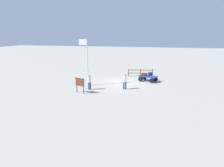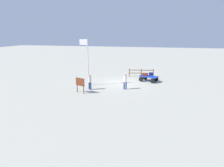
{
  "view_description": "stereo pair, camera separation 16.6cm",
  "coord_description": "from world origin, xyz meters",
  "views": [
    {
      "loc": [
        -3.95,
        21.76,
        5.72
      ],
      "look_at": [
        -0.34,
        6.0,
        1.46
      ],
      "focal_mm": 30.9,
      "sensor_mm": 36.0,
      "label": 1
    },
    {
      "loc": [
        -4.11,
        21.72,
        5.72
      ],
      "look_at": [
        -0.34,
        6.0,
        1.46
      ],
      "focal_mm": 30.9,
      "sensor_mm": 36.0,
      "label": 2
    }
  ],
  "objects": [
    {
      "name": "wooden_fence",
      "position": [
        -2.0,
        -3.93,
        0.59
      ],
      "size": [
        3.29,
        0.63,
        1.03
      ],
      "color": "brown",
      "rests_on": "ground"
    },
    {
      "name": "suitcase_olive",
      "position": [
        -2.66,
        -1.58,
        0.82
      ],
      "size": [
        0.65,
        0.49,
        0.29
      ],
      "color": "maroon",
      "rests_on": "luggage_cart"
    },
    {
      "name": "signboard",
      "position": [
        3.14,
        4.82,
        0.99
      ],
      "size": [
        1.02,
        0.43,
        1.49
      ],
      "color": "#4C3319",
      "rests_on": "ground"
    },
    {
      "name": "ground_plane",
      "position": [
        0.0,
        0.0,
        0.0
      ],
      "size": [
        120.0,
        120.0,
        0.0
      ],
      "primitive_type": "plane",
      "color": "#ABA898"
    },
    {
      "name": "worker_trailing",
      "position": [
        2.62,
        3.51,
        0.93
      ],
      "size": [
        0.4,
        0.4,
        1.6
      ],
      "color": "navy",
      "rests_on": "ground"
    },
    {
      "name": "suitcase_dark",
      "position": [
        -3.39,
        -1.93,
        0.84
      ],
      "size": [
        0.53,
        0.37,
        0.34
      ],
      "color": "navy",
      "rests_on": "luggage_cart"
    },
    {
      "name": "worker_lead",
      "position": [
        -0.92,
        2.56,
        0.96
      ],
      "size": [
        0.37,
        0.37,
        1.66
      ],
      "color": "navy",
      "rests_on": "ground"
    },
    {
      "name": "flagpole",
      "position": [
        3.47,
        1.87,
        3.08
      ],
      "size": [
        0.95,
        0.1,
        5.17
      ],
      "color": "silver",
      "rests_on": "ground"
    },
    {
      "name": "luggage_cart",
      "position": [
        -3.11,
        -1.43,
        0.49
      ],
      "size": [
        2.34,
        1.87,
        0.67
      ],
      "color": "#1839AB",
      "rests_on": "ground"
    }
  ]
}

